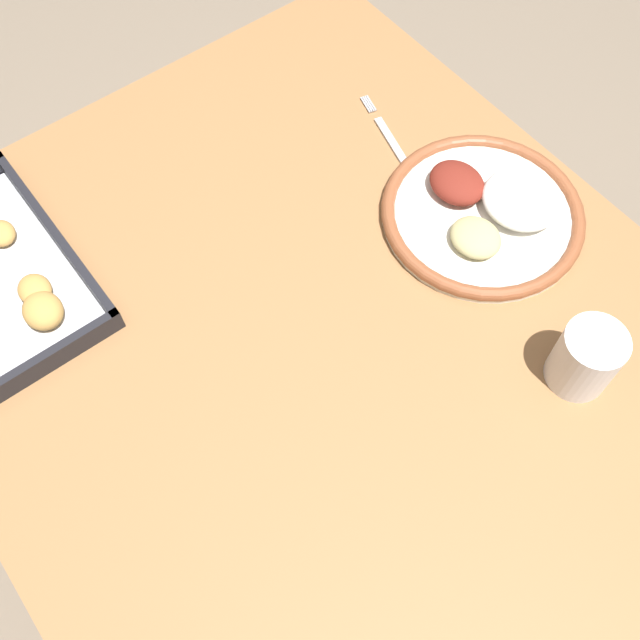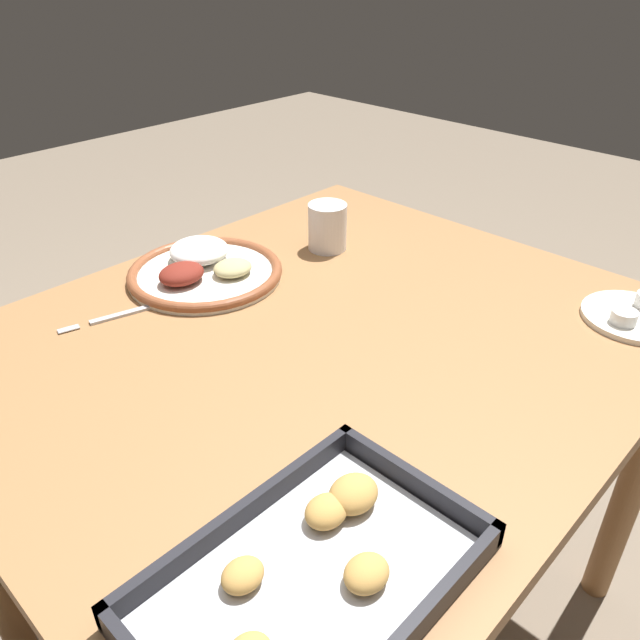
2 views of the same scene
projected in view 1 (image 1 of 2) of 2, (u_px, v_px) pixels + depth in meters
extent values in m
plane|color=#7A6B59|center=(321.00, 494.00, 1.68)|extent=(8.00, 8.00, 0.00)
cube|color=olive|center=(321.00, 337.00, 1.02)|extent=(1.12, 0.95, 0.03)
cylinder|color=olive|center=(332.00, 156.00, 1.68)|extent=(0.06, 0.06, 0.74)
cylinder|color=white|center=(482.00, 216.00, 1.09)|extent=(0.29, 0.29, 0.01)
torus|color=brown|center=(483.00, 213.00, 1.09)|extent=(0.30, 0.30, 0.02)
ellipsoid|color=white|center=(522.00, 199.00, 1.08)|extent=(0.12, 0.12, 0.04)
ellipsoid|color=maroon|center=(457.00, 183.00, 1.09)|extent=(0.09, 0.07, 0.03)
ellipsoid|color=tan|center=(476.00, 237.00, 1.05)|extent=(0.08, 0.07, 0.03)
cube|color=#B2B2B7|center=(400.00, 156.00, 1.16)|extent=(0.16, 0.05, 0.00)
cylinder|color=#B2B2B7|center=(371.00, 103.00, 1.21)|extent=(0.03, 0.01, 0.00)
cylinder|color=#B2B2B7|center=(369.00, 104.00, 1.21)|extent=(0.03, 0.01, 0.00)
cylinder|color=#B2B2B7|center=(367.00, 104.00, 1.21)|extent=(0.03, 0.01, 0.00)
cylinder|color=#B2B2B7|center=(365.00, 105.00, 1.21)|extent=(0.03, 0.01, 0.00)
cube|color=black|center=(56.00, 235.00, 1.06)|extent=(0.35, 0.01, 0.03)
cube|color=black|center=(43.00, 363.00, 0.96)|extent=(0.01, 0.23, 0.03)
ellipsoid|color=#C18E47|center=(43.00, 311.00, 0.99)|extent=(0.06, 0.05, 0.03)
ellipsoid|color=#C18E47|center=(35.00, 290.00, 1.01)|extent=(0.05, 0.04, 0.03)
ellipsoid|color=#C18E47|center=(1.00, 233.00, 1.06)|extent=(0.05, 0.04, 0.03)
cylinder|color=white|center=(586.00, 358.00, 0.93)|extent=(0.08, 0.08, 0.10)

